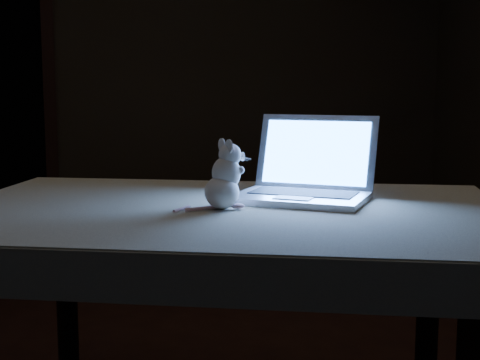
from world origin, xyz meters
name	(u,v)px	position (x,y,z in m)	size (l,w,h in m)	color
back_wall	(141,66)	(0.00, 2.50, 1.30)	(4.50, 0.04, 2.60)	black
table	(224,342)	(-0.09, -0.35, 0.41)	(1.52, 0.98, 0.81)	black
tablecloth	(246,225)	(-0.02, -0.34, 0.76)	(1.64, 1.10, 0.12)	beige
laptop	(301,158)	(0.16, -0.31, 0.96)	(0.40, 0.35, 0.27)	silver
plush_mouse	(222,175)	(-0.10, -0.38, 0.92)	(0.15, 0.15, 0.20)	white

